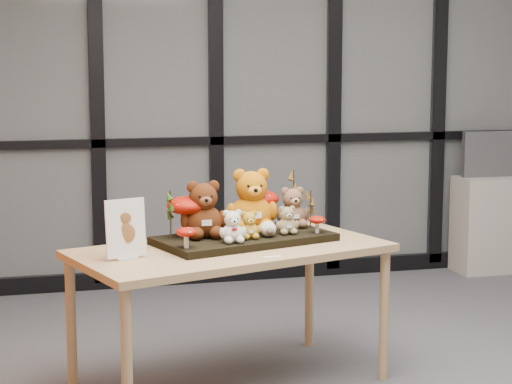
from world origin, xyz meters
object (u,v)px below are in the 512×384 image
object	(u,v)px
bear_brown_medium	(203,206)
plush_cream_hedgehog	(268,228)
mushroom_back_right	(260,207)
mushroom_front_left	(186,237)
diorama_tray	(244,239)
sign_holder	(126,232)
bear_pooh_yellow	(251,197)
bear_white_bow	(232,224)
mushroom_back_left	(187,214)
mushroom_front_right	(317,224)
bear_tan_back	(292,205)
bear_beige_small	(287,218)
bear_small_yellow	(249,223)
display_table	(231,260)
cabinet	(491,224)
monitor	(493,154)

from	to	relation	value
bear_brown_medium	plush_cream_hedgehog	distance (m)	0.34
mushroom_back_right	mushroom_front_left	bearing A→B (deg)	-138.53
diorama_tray	sign_holder	bearing A→B (deg)	-176.62
bear_pooh_yellow	sign_holder	size ratio (longest dim) A/B	1.27
bear_white_bow	mushroom_back_left	size ratio (longest dim) A/B	0.78
mushroom_front_right	sign_holder	bearing A→B (deg)	-168.70
diorama_tray	mushroom_back_left	size ratio (longest dim) A/B	3.88
diorama_tray	bear_tan_back	size ratio (longest dim) A/B	3.73
bear_tan_back	bear_white_bow	xyz separation A→B (m)	(-0.40, -0.32, -0.03)
bear_beige_small	bear_small_yellow	bearing A→B (deg)	-179.36
diorama_tray	bear_brown_medium	distance (m)	0.27
bear_pooh_yellow	bear_beige_small	distance (m)	0.22
display_table	plush_cream_hedgehog	distance (m)	0.25
bear_beige_small	cabinet	bearing A→B (deg)	23.28
display_table	diorama_tray	xyz separation A→B (m)	(0.09, 0.09, 0.09)
bear_small_yellow	monitor	world-z (taller)	monitor
bear_white_bow	mushroom_front_left	world-z (taller)	bear_white_bow
bear_small_yellow	mushroom_back_right	distance (m)	0.30
mushroom_front_left	mushroom_back_right	bearing A→B (deg)	41.47
bear_pooh_yellow	bear_brown_medium	xyz separation A→B (m)	(-0.27, -0.09, -0.02)
diorama_tray	sign_holder	xyz separation A→B (m)	(-0.63, -0.24, 0.11)
plush_cream_hedgehog	bear_brown_medium	bearing A→B (deg)	149.78
bear_pooh_yellow	bear_small_yellow	xyz separation A→B (m)	(-0.06, -0.19, -0.10)
bear_pooh_yellow	plush_cream_hedgehog	world-z (taller)	bear_pooh_yellow
bear_brown_medium	bear_small_yellow	xyz separation A→B (m)	(0.21, -0.10, -0.08)
plush_cream_hedgehog	mushroom_back_left	xyz separation A→B (m)	(-0.39, 0.10, 0.07)
bear_small_yellow	mushroom_front_left	size ratio (longest dim) A/B	1.39
mushroom_back_right	sign_holder	world-z (taller)	sign_holder
mushroom_back_right	bear_brown_medium	bearing A→B (deg)	-152.81
mushroom_back_left	sign_holder	bearing A→B (deg)	-141.18
bear_brown_medium	bear_white_bow	bearing A→B (deg)	-74.01
bear_small_yellow	bear_white_bow	distance (m)	0.13
display_table	plush_cream_hedgehog	world-z (taller)	plush_cream_hedgehog
bear_beige_small	mushroom_back_left	bearing A→B (deg)	156.43
bear_brown_medium	mushroom_front_left	size ratio (longest dim) A/B	2.86
bear_tan_back	mushroom_front_right	world-z (taller)	bear_tan_back
bear_pooh_yellow	monitor	world-z (taller)	bear_pooh_yellow
plush_cream_hedgehog	cabinet	distance (m)	3.06
bear_beige_small	cabinet	distance (m)	2.95
bear_brown_medium	mushroom_back_left	world-z (taller)	bear_brown_medium
diorama_tray	bear_brown_medium	world-z (taller)	bear_brown_medium
display_table	mushroom_back_right	size ratio (longest dim) A/B	7.62
bear_tan_back	display_table	bearing A→B (deg)	-164.98
bear_white_bow	plush_cream_hedgehog	world-z (taller)	bear_white_bow
mushroom_front_left	monitor	bearing A→B (deg)	37.41
bear_tan_back	mushroom_back_left	xyz separation A→B (m)	(-0.59, -0.12, -0.00)
bear_beige_small	mushroom_back_left	size ratio (longest dim) A/B	0.70
diorama_tray	mushroom_front_left	size ratio (longest dim) A/B	8.01
monitor	bear_brown_medium	bearing A→B (deg)	-144.57
mushroom_back_left	mushroom_front_left	size ratio (longest dim) A/B	2.06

